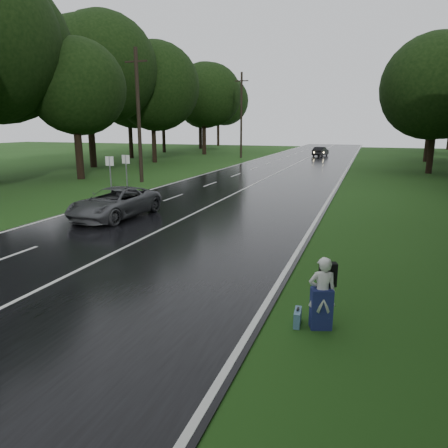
# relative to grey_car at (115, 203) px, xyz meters

# --- Properties ---
(ground) EXTENTS (160.00, 160.00, 0.00)m
(ground) POSITION_rel_grey_car_xyz_m (3.10, -8.23, -0.73)
(ground) COLOR #1E4514
(ground) RESTS_ON ground
(road) EXTENTS (12.00, 140.00, 0.04)m
(road) POSITION_rel_grey_car_xyz_m (3.10, 11.77, -0.71)
(road) COLOR black
(road) RESTS_ON ground
(lane_center) EXTENTS (0.12, 140.00, 0.01)m
(lane_center) POSITION_rel_grey_car_xyz_m (3.10, 11.77, -0.68)
(lane_center) COLOR silver
(lane_center) RESTS_ON road
(grey_car) EXTENTS (2.59, 5.09, 1.38)m
(grey_car) POSITION_rel_grey_car_xyz_m (0.00, 0.00, 0.00)
(grey_car) COLOR #4A4C4F
(grey_car) RESTS_ON road
(far_car) EXTENTS (1.96, 4.08, 1.29)m
(far_car) POSITION_rel_grey_car_xyz_m (4.32, 43.32, -0.04)
(far_car) COLOR black
(far_car) RESTS_ON road
(hitchhiker) EXTENTS (0.67, 0.64, 1.59)m
(hitchhiker) POSITION_rel_grey_car_xyz_m (10.27, -7.55, 0.01)
(hitchhiker) COLOR silver
(hitchhiker) RESTS_ON ground
(suitcase) EXTENTS (0.18, 0.49, 0.34)m
(suitcase) POSITION_rel_grey_car_xyz_m (9.78, -7.59, -0.56)
(suitcase) COLOR #48708C
(suitcase) RESTS_ON ground
(utility_pole_mid) EXTENTS (1.80, 0.28, 9.66)m
(utility_pole_mid) POSITION_rel_grey_car_xyz_m (-5.40, 11.37, -0.73)
(utility_pole_mid) COLOR black
(utility_pole_mid) RESTS_ON ground
(utility_pole_far) EXTENTS (1.80, 0.28, 10.91)m
(utility_pole_far) POSITION_rel_grey_car_xyz_m (-5.40, 36.89, -0.73)
(utility_pole_far) COLOR black
(utility_pole_far) RESTS_ON ground
(road_sign_a) EXTENTS (0.57, 0.10, 2.37)m
(road_sign_a) POSITION_rel_grey_car_xyz_m (-4.10, 5.58, -0.73)
(road_sign_a) COLOR white
(road_sign_a) RESTS_ON ground
(road_sign_b) EXTENTS (0.56, 0.10, 2.35)m
(road_sign_b) POSITION_rel_grey_car_xyz_m (-4.10, 7.36, -0.73)
(road_sign_b) COLOR white
(road_sign_b) RESTS_ON ground
(tree_left_d) EXTENTS (8.32, 8.32, 13.00)m
(tree_left_d) POSITION_rel_grey_car_xyz_m (-11.00, 11.33, -0.73)
(tree_left_d) COLOR black
(tree_left_d) RESTS_ON ground
(tree_left_e) EXTENTS (9.26, 9.26, 14.47)m
(tree_left_e) POSITION_rel_grey_car_xyz_m (-12.91, 26.91, -0.73)
(tree_left_e) COLOR black
(tree_left_e) RESTS_ON ground
(tree_left_f) EXTENTS (9.88, 9.88, 15.44)m
(tree_left_f) POSITION_rel_grey_car_xyz_m (-12.66, 41.64, -0.73)
(tree_left_f) COLOR black
(tree_left_f) RESTS_ON ground
(tree_right_e) EXTENTS (7.90, 7.90, 12.34)m
(tree_right_e) POSITION_rel_grey_car_xyz_m (16.06, 25.18, -0.73)
(tree_right_e) COLOR black
(tree_right_e) RESTS_ON ground
(tree_right_f) EXTENTS (8.65, 8.65, 13.52)m
(tree_right_f) POSITION_rel_grey_car_xyz_m (17.31, 38.80, -0.73)
(tree_right_f) COLOR black
(tree_right_f) RESTS_ON ground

